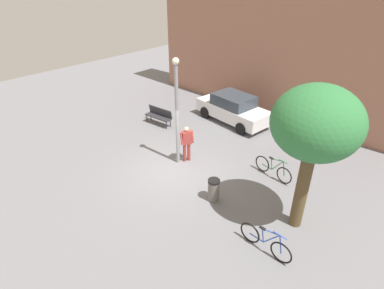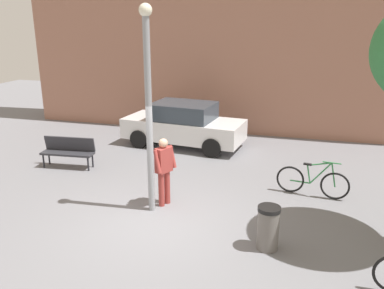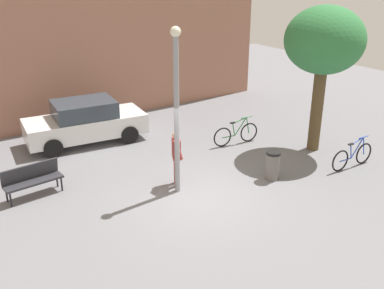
{
  "view_description": "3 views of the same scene",
  "coord_description": "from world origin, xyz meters",
  "px_view_note": "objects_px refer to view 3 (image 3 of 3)",
  "views": [
    {
      "loc": [
        8.04,
        -7.64,
        7.57
      ],
      "look_at": [
        0.32,
        0.69,
        1.06
      ],
      "focal_mm": 29.22,
      "sensor_mm": 36.0,
      "label": 1
    },
    {
      "loc": [
        2.86,
        -7.36,
        4.27
      ],
      "look_at": [
        0.4,
        1.39,
        1.41
      ],
      "focal_mm": 36.81,
      "sensor_mm": 36.0,
      "label": 2
    },
    {
      "loc": [
        -6.32,
        -9.17,
        6.11
      ],
      "look_at": [
        0.51,
        1.02,
        1.06
      ],
      "focal_mm": 41.81,
      "sensor_mm": 36.0,
      "label": 3
    }
  ],
  "objects_px": {
    "park_bench": "(32,178)",
    "bicycle_green": "(236,134)",
    "bicycle_blue": "(352,156)",
    "plaza_tree": "(324,42)",
    "parked_car_white": "(85,122)",
    "lamppost": "(176,104)",
    "trash_bin": "(273,165)",
    "person_by_lamppost": "(176,154)"
  },
  "relations": [
    {
      "from": "lamppost",
      "to": "park_bench",
      "type": "xyz_separation_m",
      "value": [
        -3.49,
        2.03,
        -2.06
      ]
    },
    {
      "from": "bicycle_blue",
      "to": "parked_car_white",
      "type": "bearing_deg",
      "value": 132.45
    },
    {
      "from": "park_bench",
      "to": "bicycle_green",
      "type": "bearing_deg",
      "value": -1.49
    },
    {
      "from": "parked_car_white",
      "to": "bicycle_green",
      "type": "bearing_deg",
      "value": -35.95
    },
    {
      "from": "plaza_tree",
      "to": "parked_car_white",
      "type": "bearing_deg",
      "value": 141.47
    },
    {
      "from": "park_bench",
      "to": "bicycle_green",
      "type": "relative_size",
      "value": 0.91
    },
    {
      "from": "park_bench",
      "to": "parked_car_white",
      "type": "relative_size",
      "value": 0.38
    },
    {
      "from": "bicycle_green",
      "to": "trash_bin",
      "type": "distance_m",
      "value": 2.91
    },
    {
      "from": "lamppost",
      "to": "bicycle_green",
      "type": "relative_size",
      "value": 2.57
    },
    {
      "from": "parked_car_white",
      "to": "trash_bin",
      "type": "xyz_separation_m",
      "value": [
        3.52,
        -5.96,
        -0.33
      ]
    },
    {
      "from": "park_bench",
      "to": "trash_bin",
      "type": "distance_m",
      "value": 6.93
    },
    {
      "from": "lamppost",
      "to": "bicycle_blue",
      "type": "height_order",
      "value": "lamppost"
    },
    {
      "from": "person_by_lamppost",
      "to": "bicycle_blue",
      "type": "bearing_deg",
      "value": -21.78
    },
    {
      "from": "person_by_lamppost",
      "to": "parked_car_white",
      "type": "height_order",
      "value": "person_by_lamppost"
    },
    {
      "from": "bicycle_blue",
      "to": "trash_bin",
      "type": "bearing_deg",
      "value": 163.05
    },
    {
      "from": "person_by_lamppost",
      "to": "plaza_tree",
      "type": "bearing_deg",
      "value": -3.92
    },
    {
      "from": "plaza_tree",
      "to": "bicycle_green",
      "type": "bearing_deg",
      "value": 136.29
    },
    {
      "from": "bicycle_green",
      "to": "parked_car_white",
      "type": "height_order",
      "value": "parked_car_white"
    },
    {
      "from": "bicycle_blue",
      "to": "trash_bin",
      "type": "xyz_separation_m",
      "value": [
        -2.68,
        0.82,
        0.07
      ]
    },
    {
      "from": "person_by_lamppost",
      "to": "park_bench",
      "type": "distance_m",
      "value": 4.07
    },
    {
      "from": "bicycle_blue",
      "to": "lamppost",
      "type": "bearing_deg",
      "value": 162.2
    },
    {
      "from": "trash_bin",
      "to": "bicycle_green",
      "type": "bearing_deg",
      "value": 72.79
    },
    {
      "from": "park_bench",
      "to": "bicycle_green",
      "type": "xyz_separation_m",
      "value": [
        7.13,
        -0.19,
        -0.16
      ]
    },
    {
      "from": "bicycle_blue",
      "to": "parked_car_white",
      "type": "height_order",
      "value": "parked_car_white"
    },
    {
      "from": "plaza_tree",
      "to": "parked_car_white",
      "type": "height_order",
      "value": "plaza_tree"
    },
    {
      "from": "lamppost",
      "to": "parked_car_white",
      "type": "relative_size",
      "value": 1.06
    },
    {
      "from": "bicycle_blue",
      "to": "plaza_tree",
      "type": "bearing_deg",
      "value": 85.56
    },
    {
      "from": "person_by_lamppost",
      "to": "bicycle_blue",
      "type": "xyz_separation_m",
      "value": [
        5.26,
        -2.1,
        -0.58
      ]
    },
    {
      "from": "person_by_lamppost",
      "to": "parked_car_white",
      "type": "bearing_deg",
      "value": 101.34
    },
    {
      "from": "person_by_lamppost",
      "to": "bicycle_green",
      "type": "xyz_separation_m",
      "value": [
        3.45,
        1.5,
        -0.58
      ]
    },
    {
      "from": "parked_car_white",
      "to": "trash_bin",
      "type": "distance_m",
      "value": 6.93
    },
    {
      "from": "plaza_tree",
      "to": "park_bench",
      "type": "bearing_deg",
      "value": 167.27
    },
    {
      "from": "bicycle_green",
      "to": "trash_bin",
      "type": "xyz_separation_m",
      "value": [
        -0.86,
        -2.78,
        0.07
      ]
    },
    {
      "from": "lamppost",
      "to": "bicycle_blue",
      "type": "relative_size",
      "value": 2.55
    },
    {
      "from": "bicycle_blue",
      "to": "trash_bin",
      "type": "height_order",
      "value": "bicycle_blue"
    },
    {
      "from": "lamppost",
      "to": "parked_car_white",
      "type": "distance_m",
      "value": 5.4
    },
    {
      "from": "lamppost",
      "to": "trash_bin",
      "type": "relative_size",
      "value": 5.19
    },
    {
      "from": "plaza_tree",
      "to": "bicycle_green",
      "type": "xyz_separation_m",
      "value": [
        -1.95,
        1.87,
        -3.32
      ]
    },
    {
      "from": "park_bench",
      "to": "bicycle_blue",
      "type": "relative_size",
      "value": 0.9
    },
    {
      "from": "plaza_tree",
      "to": "bicycle_blue",
      "type": "height_order",
      "value": "plaza_tree"
    },
    {
      "from": "park_bench",
      "to": "trash_bin",
      "type": "xyz_separation_m",
      "value": [
        6.27,
        -2.97,
        -0.1
      ]
    },
    {
      "from": "plaza_tree",
      "to": "parked_car_white",
      "type": "distance_m",
      "value": 8.61
    }
  ]
}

